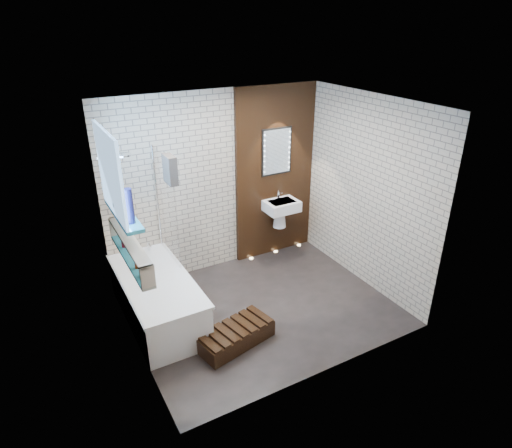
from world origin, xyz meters
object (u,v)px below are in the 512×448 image
bathtub (157,298)px  walnut_step (235,336)px  bath_screen (167,207)px  washbasin (281,210)px  led_mirror (277,152)px

bathtub → walnut_step: bathtub is taller
bathtub → walnut_step: 1.10m
bath_screen → washbasin: size_ratio=2.41×
washbasin → led_mirror: size_ratio=0.83×
bath_screen → washbasin: bath_screen is taller
bathtub → bath_screen: bearing=51.1°
bath_screen → led_mirror: led_mirror is taller
bath_screen → walnut_step: (0.27, -1.33, -1.18)m
washbasin → walnut_step: 2.27m
washbasin → led_mirror: 0.88m
bath_screen → washbasin: (1.82, 0.18, -0.49)m
led_mirror → bath_screen: bearing=-169.3°
washbasin → led_mirror: (0.00, 0.16, 0.86)m
led_mirror → walnut_step: (-1.55, -1.67, -1.55)m
led_mirror → washbasin: bearing=-90.0°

